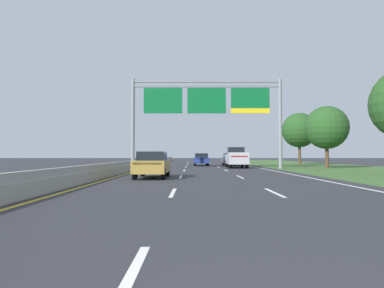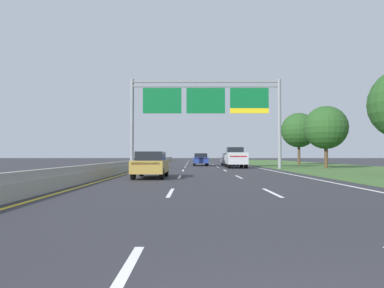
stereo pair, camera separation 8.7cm
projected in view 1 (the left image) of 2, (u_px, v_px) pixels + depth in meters
name	position (u px, v px, depth m)	size (l,w,h in m)	color
ground_plane	(202.00, 168.00, 37.18)	(220.00, 220.00, 0.00)	#2B2B30
lane_striping	(202.00, 168.00, 36.72)	(11.96, 106.00, 0.01)	white
grass_verge_right	(333.00, 168.00, 37.20)	(14.00, 110.00, 0.02)	#3D602D
median_barrier_concrete	(141.00, 164.00, 37.19)	(0.60, 110.00, 0.85)	#99968E
overhead_sign_gantry	(206.00, 105.00, 34.64)	(15.06, 0.42, 8.94)	gray
pickup_truck_silver	(236.00, 158.00, 37.14)	(2.10, 5.44, 2.20)	#B2B5BA
car_gold_left_lane_sedan	(152.00, 164.00, 20.86)	(1.88, 4.42, 1.57)	#A38438
car_grey_right_lane_sedan	(230.00, 159.00, 44.23)	(1.89, 4.43, 1.57)	slate
car_blue_centre_lane_sedan	(201.00, 159.00, 44.51)	(1.92, 4.44, 1.57)	navy
roadside_tree_mid	(326.00, 128.00, 35.55)	(4.40, 4.40, 6.37)	#4C3823
roadside_tree_far	(299.00, 130.00, 48.02)	(4.78, 4.78, 7.18)	#4C3823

